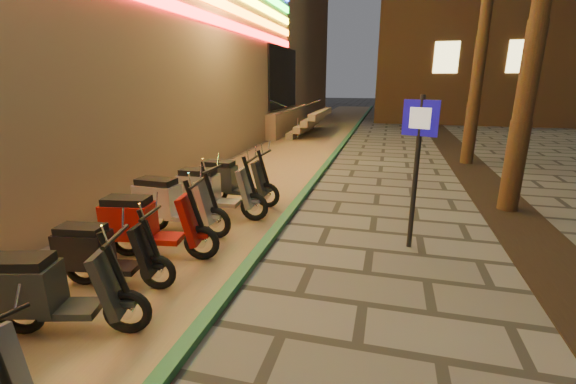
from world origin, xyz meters
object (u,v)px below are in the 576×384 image
(scooter_8, at_px, (171,203))
(scooter_9, at_px, (212,191))
(scooter_6, at_px, (102,253))
(scooter_7, at_px, (146,224))
(scooter_5, at_px, (49,291))
(pedestrian_sign, at_px, (418,152))
(scooter_10, at_px, (231,181))

(scooter_8, distance_m, scooter_9, 0.99)
(scooter_6, height_order, scooter_7, scooter_7)
(scooter_6, bearing_deg, scooter_7, 78.58)
(scooter_5, relative_size, scooter_7, 0.94)
(scooter_6, height_order, scooter_8, scooter_8)
(scooter_7, relative_size, scooter_8, 0.99)
(scooter_5, bearing_deg, scooter_8, 80.29)
(scooter_6, bearing_deg, pedestrian_sign, 22.35)
(scooter_10, bearing_deg, scooter_5, -90.49)
(scooter_6, relative_size, scooter_7, 0.88)
(scooter_10, bearing_deg, scooter_6, -93.40)
(scooter_9, height_order, scooter_10, scooter_9)
(scooter_5, xyz_separation_m, scooter_6, (-0.18, 1.02, -0.03))
(pedestrian_sign, distance_m, scooter_8, 4.35)
(scooter_6, xyz_separation_m, scooter_9, (0.24, 2.89, 0.07))
(pedestrian_sign, xyz_separation_m, scooter_7, (-4.02, -1.46, -1.06))
(scooter_8, bearing_deg, scooter_6, -83.61)
(pedestrian_sign, height_order, scooter_10, pedestrian_sign)
(scooter_6, bearing_deg, scooter_9, 76.99)
(scooter_7, bearing_deg, scooter_10, 77.14)
(scooter_9, relative_size, scooter_10, 1.03)
(scooter_9, bearing_deg, scooter_6, -97.31)
(pedestrian_sign, height_order, scooter_8, pedestrian_sign)
(scooter_10, bearing_deg, scooter_8, -101.28)
(scooter_5, height_order, scooter_7, scooter_7)
(scooter_5, distance_m, scooter_9, 3.91)
(scooter_7, bearing_deg, scooter_8, 91.02)
(scooter_8, bearing_deg, scooter_5, -81.47)
(pedestrian_sign, height_order, scooter_5, pedestrian_sign)
(scooter_8, bearing_deg, pedestrian_sign, 8.77)
(scooter_6, xyz_separation_m, scooter_8, (-0.12, 1.97, 0.08))
(pedestrian_sign, height_order, scooter_6, pedestrian_sign)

